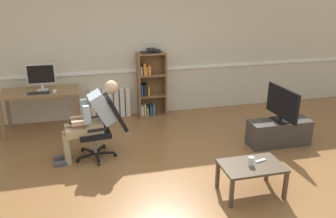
{
  "coord_description": "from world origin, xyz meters",
  "views": [
    {
      "loc": [
        -1.08,
        -4.05,
        2.54
      ],
      "look_at": [
        0.15,
        0.85,
        0.7
      ],
      "focal_mm": 36.77,
      "sensor_mm": 36.0,
      "label": 1
    }
  ],
  "objects_px": {
    "imac_monitor": "(41,75)",
    "drinking_glass": "(251,161)",
    "tv_stand": "(279,132)",
    "spare_remote": "(261,161)",
    "office_chair": "(104,125)",
    "person_seated": "(92,118)",
    "coffee_table": "(252,169)",
    "computer_mouse": "(55,91)",
    "tv_screen": "(282,104)",
    "keyboard": "(39,93)",
    "radiator": "(111,103)",
    "bookshelf": "(150,85)",
    "computer_desk": "(40,97)"
  },
  "relations": [
    {
      "from": "coffee_table",
      "to": "bookshelf",
      "type": "bearing_deg",
      "value": 102.71
    },
    {
      "from": "tv_stand",
      "to": "spare_remote",
      "type": "height_order",
      "value": "spare_remote"
    },
    {
      "from": "radiator",
      "to": "tv_screen",
      "type": "distance_m",
      "value": 3.28
    },
    {
      "from": "imac_monitor",
      "to": "drinking_glass",
      "type": "height_order",
      "value": "imac_monitor"
    },
    {
      "from": "spare_remote",
      "to": "person_seated",
      "type": "bearing_deg",
      "value": -139.44
    },
    {
      "from": "tv_screen",
      "to": "computer_desk",
      "type": "bearing_deg",
      "value": 65.29
    },
    {
      "from": "keyboard",
      "to": "tv_stand",
      "type": "height_order",
      "value": "keyboard"
    },
    {
      "from": "computer_desk",
      "to": "radiator",
      "type": "bearing_deg",
      "value": 17.25
    },
    {
      "from": "bookshelf",
      "to": "drinking_glass",
      "type": "bearing_deg",
      "value": -77.71
    },
    {
      "from": "computer_desk",
      "to": "computer_mouse",
      "type": "xyz_separation_m",
      "value": [
        0.26,
        -0.12,
        0.12
      ]
    },
    {
      "from": "spare_remote",
      "to": "office_chair",
      "type": "bearing_deg",
      "value": -142.25
    },
    {
      "from": "coffee_table",
      "to": "person_seated",
      "type": "bearing_deg",
      "value": 141.91
    },
    {
      "from": "tv_stand",
      "to": "tv_screen",
      "type": "height_order",
      "value": "tv_screen"
    },
    {
      "from": "computer_desk",
      "to": "computer_mouse",
      "type": "height_order",
      "value": "computer_mouse"
    },
    {
      "from": "person_seated",
      "to": "drinking_glass",
      "type": "height_order",
      "value": "person_seated"
    },
    {
      "from": "coffee_table",
      "to": "spare_remote",
      "type": "relative_size",
      "value": 5.2
    },
    {
      "from": "person_seated",
      "to": "tv_stand",
      "type": "relative_size",
      "value": 1.17
    },
    {
      "from": "person_seated",
      "to": "coffee_table",
      "type": "bearing_deg",
      "value": 45.95
    },
    {
      "from": "radiator",
      "to": "office_chair",
      "type": "relative_size",
      "value": 0.81
    },
    {
      "from": "keyboard",
      "to": "tv_screen",
      "type": "distance_m",
      "value": 4.12
    },
    {
      "from": "person_seated",
      "to": "coffee_table",
      "type": "xyz_separation_m",
      "value": [
        1.89,
        -1.48,
        -0.29
      ]
    },
    {
      "from": "drinking_glass",
      "to": "spare_remote",
      "type": "distance_m",
      "value": 0.19
    },
    {
      "from": "tv_stand",
      "to": "spare_remote",
      "type": "xyz_separation_m",
      "value": [
        -0.97,
        -1.15,
        0.21
      ]
    },
    {
      "from": "bookshelf",
      "to": "office_chair",
      "type": "bearing_deg",
      "value": -123.5
    },
    {
      "from": "office_chair",
      "to": "person_seated",
      "type": "relative_size",
      "value": 0.8
    },
    {
      "from": "coffee_table",
      "to": "office_chair",
      "type": "bearing_deg",
      "value": 138.83
    },
    {
      "from": "person_seated",
      "to": "spare_remote",
      "type": "distance_m",
      "value": 2.5
    },
    {
      "from": "radiator",
      "to": "coffee_table",
      "type": "height_order",
      "value": "radiator"
    },
    {
      "from": "imac_monitor",
      "to": "bookshelf",
      "type": "relative_size",
      "value": 0.35
    },
    {
      "from": "imac_monitor",
      "to": "computer_mouse",
      "type": "relative_size",
      "value": 4.84
    },
    {
      "from": "computer_mouse",
      "to": "drinking_glass",
      "type": "xyz_separation_m",
      "value": [
        2.45,
        -2.65,
        -0.31
      ]
    },
    {
      "from": "keyboard",
      "to": "radiator",
      "type": "height_order",
      "value": "keyboard"
    },
    {
      "from": "radiator",
      "to": "drinking_glass",
      "type": "height_order",
      "value": "radiator"
    },
    {
      "from": "person_seated",
      "to": "tv_screen",
      "type": "distance_m",
      "value": 3.03
    },
    {
      "from": "keyboard",
      "to": "person_seated",
      "type": "relative_size",
      "value": 0.3
    },
    {
      "from": "tv_stand",
      "to": "spare_remote",
      "type": "relative_size",
      "value": 6.88
    },
    {
      "from": "keyboard",
      "to": "person_seated",
      "type": "xyz_separation_m",
      "value": [
        0.85,
        -1.14,
        -0.12
      ]
    },
    {
      "from": "office_chair",
      "to": "coffee_table",
      "type": "height_order",
      "value": "office_chair"
    },
    {
      "from": "coffee_table",
      "to": "computer_mouse",
      "type": "bearing_deg",
      "value": 133.08
    },
    {
      "from": "radiator",
      "to": "person_seated",
      "type": "relative_size",
      "value": 0.65
    },
    {
      "from": "bookshelf",
      "to": "tv_stand",
      "type": "height_order",
      "value": "bookshelf"
    },
    {
      "from": "computer_mouse",
      "to": "tv_stand",
      "type": "xyz_separation_m",
      "value": [
        3.6,
        -1.44,
        -0.56
      ]
    },
    {
      "from": "computer_mouse",
      "to": "coffee_table",
      "type": "bearing_deg",
      "value": -46.92
    },
    {
      "from": "tv_screen",
      "to": "keyboard",
      "type": "bearing_deg",
      "value": 67.12
    },
    {
      "from": "bookshelf",
      "to": "coffee_table",
      "type": "xyz_separation_m",
      "value": [
        0.69,
        -3.06,
        -0.28
      ]
    },
    {
      "from": "spare_remote",
      "to": "coffee_table",
      "type": "bearing_deg",
      "value": -83.74
    },
    {
      "from": "tv_stand",
      "to": "drinking_glass",
      "type": "relative_size",
      "value": 9.16
    },
    {
      "from": "computer_mouse",
      "to": "radiator",
      "type": "xyz_separation_m",
      "value": [
        0.99,
        0.51,
        -0.48
      ]
    },
    {
      "from": "imac_monitor",
      "to": "keyboard",
      "type": "bearing_deg",
      "value": -103.24
    },
    {
      "from": "imac_monitor",
      "to": "office_chair",
      "type": "height_order",
      "value": "imac_monitor"
    }
  ]
}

